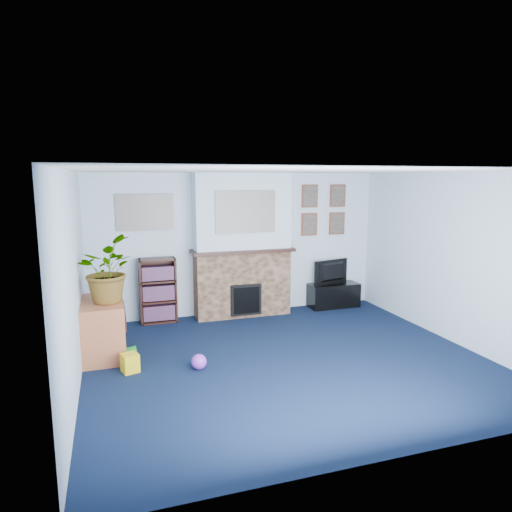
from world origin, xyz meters
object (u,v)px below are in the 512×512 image
object	(u,v)px
tv_stand	(333,295)
sideboard	(103,330)
television	(334,272)
bookshelf	(158,292)

from	to	relation	value
tv_stand	sideboard	world-z (taller)	sideboard
tv_stand	television	world-z (taller)	television
tv_stand	bookshelf	bearing A→B (deg)	178.60
bookshelf	sideboard	bearing A→B (deg)	-124.18
tv_stand	sideboard	bearing A→B (deg)	-163.72
television	tv_stand	bearing A→B (deg)	76.54
tv_stand	bookshelf	xyz separation A→B (m)	(-3.12, 0.08, 0.28)
television	bookshelf	xyz separation A→B (m)	(-3.12, 0.06, -0.14)
television	bookshelf	distance (m)	3.12
tv_stand	sideboard	size ratio (longest dim) A/B	0.95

